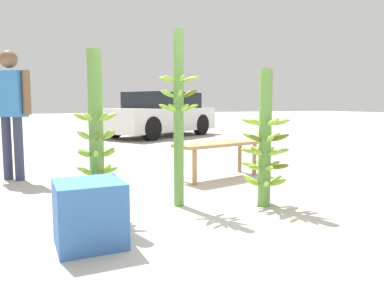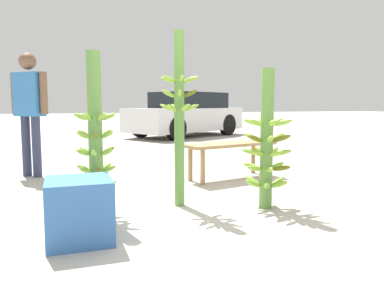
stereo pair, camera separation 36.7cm
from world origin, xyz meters
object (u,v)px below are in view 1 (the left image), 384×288
(banana_stalk_center, at_px, (179,115))
(vendor_person, at_px, (11,103))
(banana_stalk_right, at_px, (265,143))
(market_bench, at_px, (219,148))
(parked_car, at_px, (160,115))
(produce_crate, at_px, (90,213))
(banana_stalk_left, at_px, (96,140))

(banana_stalk_center, xyz_separation_m, vendor_person, (-1.53, 2.15, 0.12))
(banana_stalk_right, height_order, market_bench, banana_stalk_right)
(vendor_person, height_order, parked_car, vendor_person)
(vendor_person, xyz_separation_m, market_bench, (2.60, -1.06, -0.62))
(banana_stalk_right, bearing_deg, market_bench, 78.97)
(market_bench, height_order, produce_crate, market_bench)
(banana_stalk_left, bearing_deg, parked_car, 66.27)
(vendor_person, relative_size, market_bench, 1.24)
(banana_stalk_left, relative_size, market_bench, 1.07)
(parked_car, height_order, produce_crate, parked_car)
(vendor_person, bearing_deg, banana_stalk_center, -12.59)
(banana_stalk_left, height_order, banana_stalk_right, banana_stalk_left)
(market_bench, height_order, parked_car, parked_car)
(vendor_person, distance_m, market_bench, 2.87)
(banana_stalk_left, distance_m, parked_car, 8.65)
(banana_stalk_left, bearing_deg, market_bench, 31.25)
(banana_stalk_center, xyz_separation_m, produce_crate, (-1.00, -0.71, -0.69))
(banana_stalk_left, relative_size, vendor_person, 0.87)
(banana_stalk_left, distance_m, banana_stalk_center, 0.85)
(banana_stalk_right, relative_size, parked_car, 0.32)
(banana_stalk_right, distance_m, vendor_person, 3.44)
(banana_stalk_left, relative_size, parked_car, 0.35)
(produce_crate, bearing_deg, banana_stalk_right, 10.89)
(banana_stalk_right, bearing_deg, vendor_person, 132.61)
(banana_stalk_center, xyz_separation_m, banana_stalk_right, (0.78, -0.36, -0.29))
(banana_stalk_right, bearing_deg, parked_car, 77.14)
(banana_stalk_left, xyz_separation_m, market_bench, (1.89, 1.14, -0.29))
(banana_stalk_left, distance_m, produce_crate, 0.83)
(banana_stalk_left, relative_size, banana_stalk_right, 1.10)
(market_bench, relative_size, parked_car, 0.33)
(banana_stalk_center, relative_size, parked_car, 0.41)
(vendor_person, bearing_deg, banana_stalk_left, -30.22)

